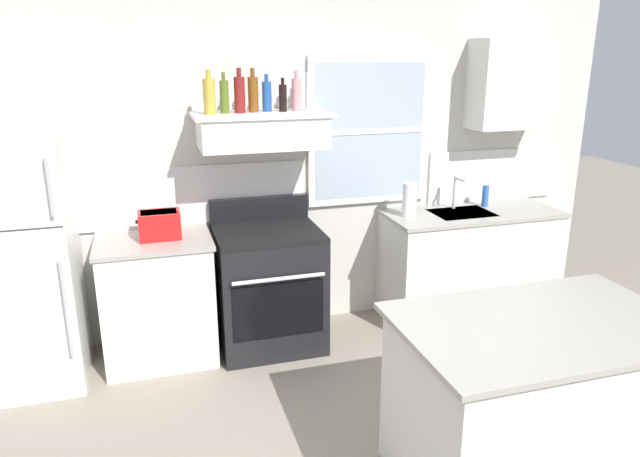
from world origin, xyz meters
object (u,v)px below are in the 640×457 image
Objects in this scene: bottle_amber_wine at (253,94)px; bottle_blue_liqueur at (267,96)px; refrigerator at (19,265)px; bottle_balsamic_dark at (283,97)px; bottle_red_label_wine at (240,94)px; bottle_clear_tall at (309,91)px; bottle_champagne_gold_foil at (209,96)px; bottle_olive_oil_square at (224,96)px; bottle_rose_pink at (297,94)px; kitchen_island at (534,404)px; stove_range at (269,287)px; paper_towel_roll at (409,200)px; toaster at (160,224)px; dish_soap_bottle at (485,196)px.

bottle_blue_liqueur is at bearing 8.52° from bottle_amber_wine.
bottle_balsamic_dark is at bearing 3.98° from refrigerator.
bottle_clear_tall is (0.51, 0.04, 0.01)m from bottle_red_label_wine.
bottle_clear_tall is (0.72, 0.09, 0.02)m from bottle_champagne_gold_foil.
bottle_olive_oil_square is 1.18× the size of bottle_balsamic_dark.
bottle_balsamic_dark is 0.21m from bottle_clear_tall.
bottle_rose_pink reaches higher than kitchen_island.
kitchen_island is (1.22, -1.96, -1.40)m from bottle_olive_oil_square.
stove_range is 3.60× the size of bottle_red_label_wine.
refrigerator is at bearing -179.20° from stove_range.
bottle_clear_tall is at bearing 173.04° from paper_towel_roll.
bottle_red_label_wine reaches higher than bottle_rose_pink.
bottle_champagne_gold_foil is at bearing -166.54° from bottle_blue_liqueur.
bottle_amber_wine reaches higher than bottle_champagne_gold_foil.
bottle_rose_pink is at bearing 8.62° from bottle_balsamic_dark.
bottle_olive_oil_square is at bearing -177.15° from bottle_clear_tall.
bottle_balsamic_dark is at bearing 4.26° from toaster.
refrigerator is 5.62× the size of bottle_champagne_gold_foil.
bottle_blue_liqueur is 2.02m from dish_soap_bottle.
bottle_balsamic_dark is (0.21, -0.02, -0.03)m from bottle_amber_wine.
bottle_balsamic_dark is 2.53m from kitchen_island.
bottle_balsamic_dark is 0.86× the size of paper_towel_roll.
bottle_clear_tall is at bearing 4.31° from bottle_red_label_wine.
stove_range is 3.87× the size of bottle_rose_pink.
bottle_champagne_gold_foil is 1.71m from paper_towel_roll.
paper_towel_roll is at bearing -3.82° from bottle_balsamic_dark.
bottle_rose_pink reaches higher than dish_soap_bottle.
bottle_balsamic_dark is (0.16, 0.10, 1.38)m from stove_range.
bottle_champagne_gold_foil is 1.04× the size of bottle_rose_pink.
bottle_blue_liqueur is 0.31m from bottle_clear_tall.
paper_towel_roll is (0.78, -0.10, -0.84)m from bottle_clear_tall.
toaster is 2.63m from dish_soap_bottle.
refrigerator is 1.18× the size of kitchen_island.
toaster is at bearing -175.00° from bottle_clear_tall.
bottle_blue_liqueur is 0.18× the size of kitchen_island.
bottle_balsamic_dark is 0.17× the size of kitchen_island.
bottle_red_label_wine is at bearing -175.69° from bottle_clear_tall.
toaster is 0.90× the size of bottle_clear_tall.
toaster is at bearing 177.30° from stove_range.
bottle_blue_liqueur is at bearing 69.62° from stove_range.
bottle_red_label_wine is 2.65m from kitchen_island.
dish_soap_bottle is (1.93, 0.01, -0.87)m from bottle_amber_wine.
bottle_red_label_wine is at bearing -4.33° from bottle_olive_oil_square.
stove_range is 6.06× the size of dish_soap_bottle.
toaster is at bearing -179.94° from paper_towel_roll.
dish_soap_bottle is at bearing 7.70° from paper_towel_roll.
bottle_olive_oil_square is (1.40, 0.12, 1.03)m from refrigerator.
bottle_blue_liqueur is at bearing 173.65° from bottle_rose_pink.
paper_towel_roll is at bearing 1.88° from stove_range.
bottle_rose_pink is at bearing 1.87° from bottle_olive_oil_square.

